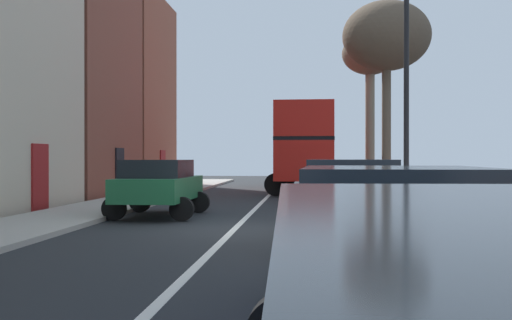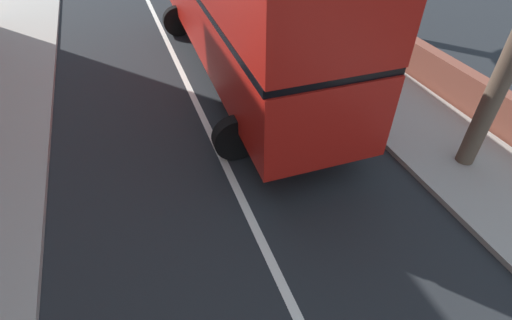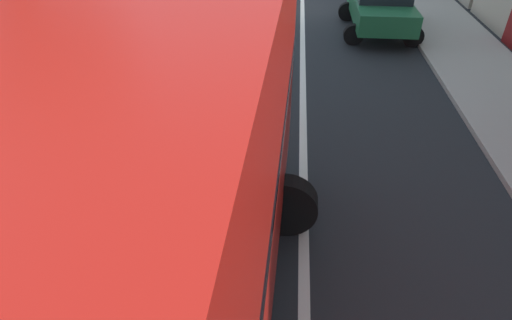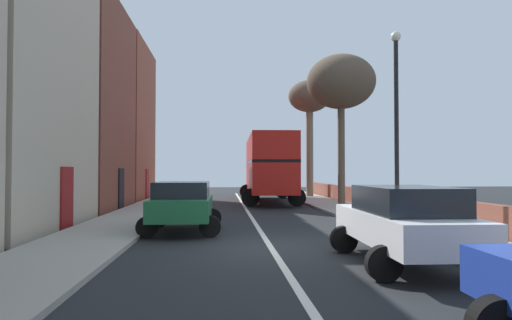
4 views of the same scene
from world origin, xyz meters
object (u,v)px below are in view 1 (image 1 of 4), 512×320
parked_car_white_right_1 (350,196)px  street_tree_right_1 (370,59)px  parked_car_blue_right_0 (392,238)px  lamppost_right (406,77)px  parked_car_green_left_2 (159,184)px  double_decker_bus (307,144)px  street_tree_right_3 (386,38)px  litter_bin_right (503,213)px

parked_car_white_right_1 → street_tree_right_1: street_tree_right_1 is taller
parked_car_blue_right_0 → lamppost_right: bearing=80.3°
street_tree_right_1 → lamppost_right: bearing=-92.8°
parked_car_blue_right_0 → parked_car_green_left_2: parked_car_green_left_2 is taller
parked_car_white_right_1 → street_tree_right_1: 23.71m
double_decker_bus → parked_car_white_right_1: size_ratio=2.42×
double_decker_bus → street_tree_right_3: bearing=-60.6°
parked_car_white_right_1 → litter_bin_right: bearing=-2.3°
double_decker_bus → street_tree_right_3: street_tree_right_3 is taller
litter_bin_right → lamppost_right: bearing=101.8°
street_tree_right_3 → double_decker_bus: bearing=119.4°
double_decker_bus → street_tree_right_1: 7.17m
lamppost_right → street_tree_right_1: bearing=87.2°
parked_car_green_left_2 → street_tree_right_1: 20.00m
parked_car_green_left_2 → street_tree_right_3: size_ratio=0.51×
parked_car_white_right_1 → parked_car_green_left_2: 7.31m
double_decker_bus → street_tree_right_1: (3.47, 4.01, 4.81)m
street_tree_right_3 → litter_bin_right: bearing=-88.1°
parked_car_white_right_1 → lamppost_right: bearing=68.9°
parked_car_blue_right_0 → street_tree_right_3: size_ratio=0.56×
parked_car_white_right_1 → parked_car_blue_right_0: bearing=-90.0°
double_decker_bus → parked_car_green_left_2: size_ratio=2.68×
double_decker_bus → street_tree_right_3: 7.63m
street_tree_right_3 → litter_bin_right: size_ratio=7.43×
double_decker_bus → parked_car_white_right_1: 18.77m
double_decker_bus → street_tree_right_3: (3.15, -5.60, 4.12)m
parked_car_green_left_2 → litter_bin_right: size_ratio=3.82×
street_tree_right_1 → street_tree_right_3: 9.65m
parked_car_blue_right_0 → litter_bin_right: (2.80, 5.75, -0.26)m
lamppost_right → litter_bin_right: 5.82m
parked_car_blue_right_0 → parked_car_white_right_1: 5.86m
double_decker_bus → lamppost_right: bearing=-79.5°
parked_car_blue_right_0 → parked_car_green_left_2: size_ratio=1.08×
street_tree_right_3 → lamppost_right: (-0.55, -8.43, -2.66)m
litter_bin_right → parked_car_blue_right_0: bearing=-116.0°
parked_car_green_left_2 → street_tree_right_1: bearing=66.2°
parked_car_blue_right_0 → litter_bin_right: 6.40m
double_decker_bus → parked_car_white_right_1: bearing=-87.6°
parked_car_blue_right_0 → lamppost_right: 11.07m
parked_car_white_right_1 → litter_bin_right: (2.80, -0.11, -0.28)m
double_decker_bus → parked_car_blue_right_0: size_ratio=2.47×
parked_car_blue_right_0 → street_tree_right_3: (2.35, 18.96, 5.56)m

